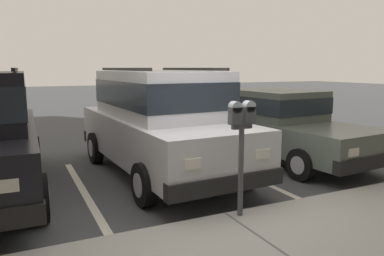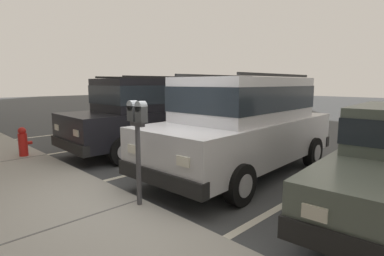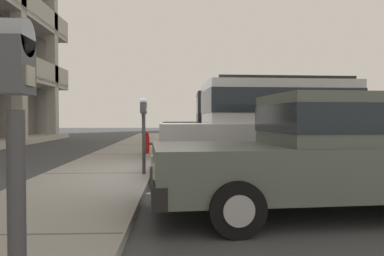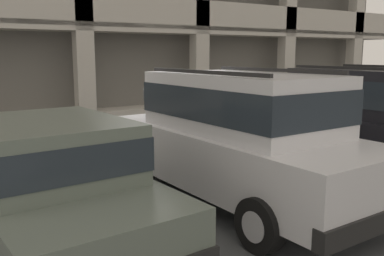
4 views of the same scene
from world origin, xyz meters
name	(u,v)px [view 1 (image 1 of 4)]	position (x,y,z in m)	size (l,w,h in m)	color
ground_plane	(217,219)	(0.00, 0.00, -0.05)	(80.00, 80.00, 0.10)	#444749
sidewalk	(276,253)	(0.00, 1.30, 0.06)	(40.00, 2.20, 0.12)	#9E9B93
parking_stall_lines	(89,200)	(1.50, -1.40, 0.00)	(12.11, 4.80, 0.01)	silver
silver_suv	(160,118)	(-0.04, -2.33, 1.09)	(2.18, 4.86, 2.03)	silver
red_sedan	(279,123)	(-2.88, -2.33, 0.82)	(2.10, 4.61, 1.54)	#5B665B
parking_meter_near	(242,131)	(-0.14, 0.35, 1.24)	(0.35, 0.12, 1.51)	#47474C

